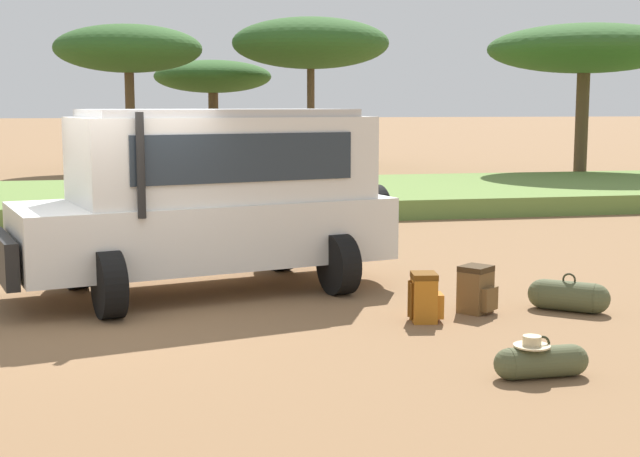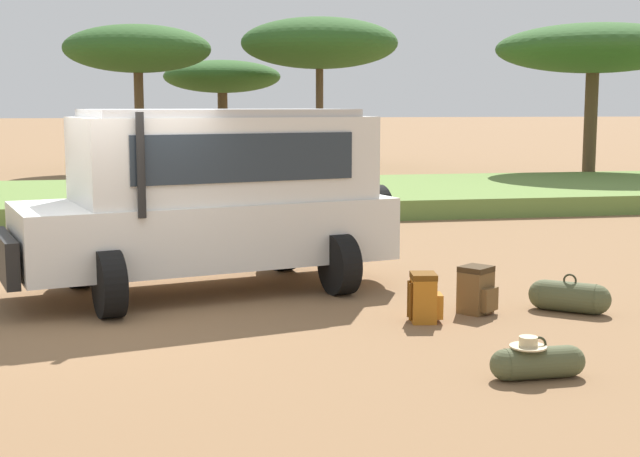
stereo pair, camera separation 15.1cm
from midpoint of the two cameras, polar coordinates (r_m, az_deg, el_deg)
ground_plane at (r=11.24m, az=-12.35°, el=-5.10°), size 320.00×320.00×0.00m
grass_bank at (r=22.00m, az=-11.77°, el=1.83°), size 120.00×7.00×0.44m
safari_vehicle at (r=12.01m, az=-6.49°, el=2.13°), size 5.47×3.47×2.44m
backpack_beside_front_wheel at (r=10.41m, az=7.10°, el=-4.45°), size 0.42×0.39×0.57m
backpack_cluster_center at (r=10.94m, az=10.38°, el=-3.91°), size 0.50×0.51×0.57m
duffel_bag_low_black_case at (r=8.52m, az=14.24°, el=-8.28°), size 0.92×0.34×0.40m
duffel_bag_soft_canvas at (r=11.27m, az=16.04°, el=-4.23°), size 0.85×0.76×0.47m
acacia_tree_centre_back at (r=34.23m, az=-11.47°, el=11.17°), size 5.43×5.08×5.42m
acacia_tree_right_mid at (r=39.23m, az=-6.17°, el=9.60°), size 5.06×4.76×4.40m
acacia_tree_far_right at (r=35.38m, az=0.10°, el=11.75°), size 6.13×5.77×5.85m
acacia_tree_distant_right at (r=28.91m, az=17.25°, el=10.90°), size 5.90×6.01×4.94m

